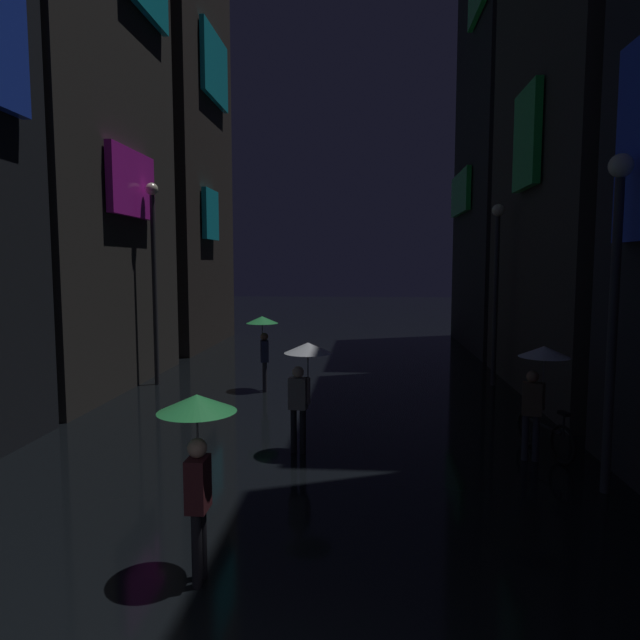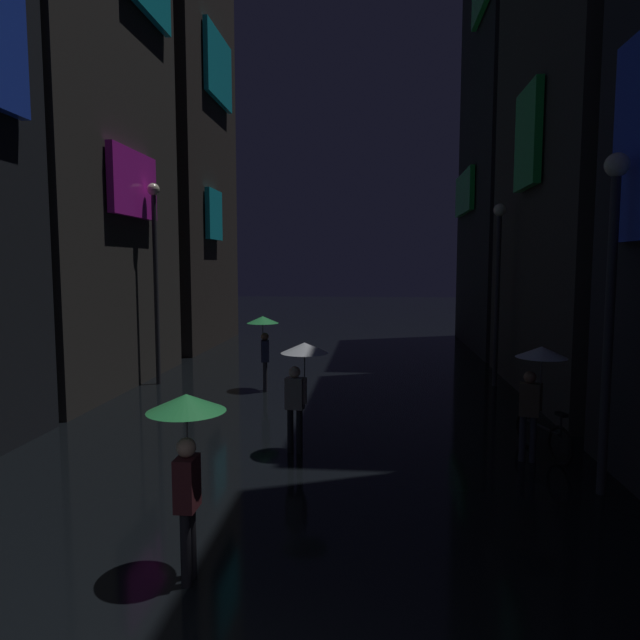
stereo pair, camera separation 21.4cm
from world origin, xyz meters
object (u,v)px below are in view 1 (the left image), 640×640
(pedestrian_midstreet_centre_clear, at_px, (305,366))
(bicycle_parked_at_storefront, at_px, (545,434))
(streetlamp_left_far, at_px, (154,261))
(pedestrian_midstreet_left_clear, at_px, (540,371))
(streetlamp_right_near, at_px, (615,283))
(pedestrian_foreground_right_green, at_px, (197,435))
(streetlamp_right_far, at_px, (496,273))
(pedestrian_foreground_left_green, at_px, (263,332))

(pedestrian_midstreet_centre_clear, relative_size, bicycle_parked_at_storefront, 1.21)
(streetlamp_left_far, bearing_deg, pedestrian_midstreet_left_clear, -32.24)
(pedestrian_midstreet_centre_clear, height_order, streetlamp_right_near, streetlamp_right_near)
(bicycle_parked_at_storefront, xyz_separation_m, streetlamp_left_far, (-9.60, 5.55, 3.29))
(pedestrian_foreground_right_green, bearing_deg, streetlamp_right_near, 27.21)
(streetlamp_left_far, xyz_separation_m, streetlamp_right_far, (10.00, 0.70, -0.33))
(streetlamp_left_far, bearing_deg, pedestrian_foreground_right_green, -66.96)
(pedestrian_midstreet_left_clear, bearing_deg, streetlamp_left_far, 147.76)
(streetlamp_right_far, bearing_deg, pedestrian_midstreet_centre_clear, -127.10)
(pedestrian_foreground_right_green, xyz_separation_m, streetlamp_left_far, (-4.35, 10.22, 2.01))
(pedestrian_foreground_right_green, xyz_separation_m, bicycle_parked_at_storefront, (5.26, 4.67, -1.28))
(pedestrian_midstreet_centre_clear, relative_size, streetlamp_left_far, 0.36)
(pedestrian_foreground_left_green, bearing_deg, pedestrian_foreground_right_green, -83.94)
(streetlamp_left_far, distance_m, streetlamp_right_far, 10.03)
(pedestrian_midstreet_centre_clear, xyz_separation_m, bicycle_parked_at_storefront, (4.53, 0.25, -1.28))
(streetlamp_right_near, bearing_deg, bicycle_parked_at_storefront, 102.67)
(pedestrian_foreground_left_green, bearing_deg, streetlamp_right_far, 10.59)
(pedestrian_foreground_right_green, distance_m, pedestrian_foreground_left_green, 9.73)
(pedestrian_foreground_right_green, xyz_separation_m, streetlamp_right_far, (5.65, 10.92, 1.67))
(streetlamp_left_far, distance_m, streetlamp_right_near, 12.39)
(pedestrian_midstreet_centre_clear, height_order, streetlamp_left_far, streetlamp_left_far)
(bicycle_parked_at_storefront, height_order, streetlamp_right_far, streetlamp_right_far)
(pedestrian_midstreet_centre_clear, distance_m, pedestrian_midstreet_left_clear, 4.29)
(pedestrian_midstreet_centre_clear, bearing_deg, streetlamp_right_far, 52.90)
(streetlamp_right_near, bearing_deg, streetlamp_right_far, 90.00)
(pedestrian_midstreet_left_clear, distance_m, streetlamp_right_far, 6.85)
(pedestrian_foreground_right_green, bearing_deg, streetlamp_right_far, 62.63)
(pedestrian_midstreet_centre_clear, height_order, pedestrian_midstreet_left_clear, same)
(bicycle_parked_at_storefront, relative_size, streetlamp_right_near, 0.34)
(bicycle_parked_at_storefront, bearing_deg, streetlamp_right_far, 86.38)
(bicycle_parked_at_storefront, height_order, streetlamp_right_near, streetlamp_right_near)
(pedestrian_foreground_left_green, relative_size, bicycle_parked_at_storefront, 1.21)
(bicycle_parked_at_storefront, bearing_deg, pedestrian_foreground_left_green, 141.47)
(pedestrian_foreground_right_green, relative_size, streetlamp_right_near, 0.41)
(streetlamp_right_near, height_order, streetlamp_right_far, streetlamp_right_far)
(pedestrian_foreground_left_green, distance_m, streetlamp_right_far, 7.00)
(pedestrian_midstreet_centre_clear, bearing_deg, pedestrian_foreground_right_green, -99.44)
(pedestrian_midstreet_left_clear, height_order, bicycle_parked_at_storefront, pedestrian_midstreet_left_clear)
(pedestrian_foreground_left_green, bearing_deg, pedestrian_midstreet_centre_clear, -71.49)
(bicycle_parked_at_storefront, bearing_deg, streetlamp_left_far, 149.97)
(streetlamp_left_far, xyz_separation_m, streetlamp_right_near, (10.00, -7.31, -0.38))
(pedestrian_midstreet_centre_clear, relative_size, streetlamp_right_far, 0.40)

